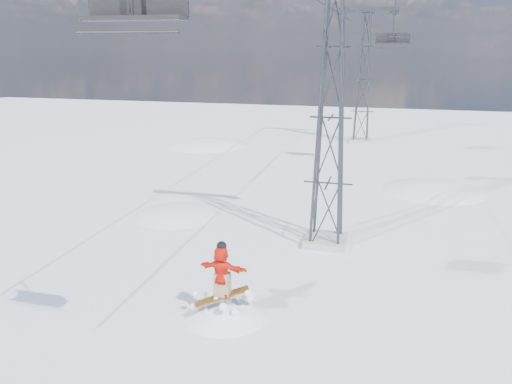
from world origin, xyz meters
TOP-DOWN VIEW (x-y plane):
  - ground at (0.00, 0.00)m, footprint 120.00×120.00m
  - snow_terrain at (-4.77, 21.24)m, footprint 39.00×37.00m
  - lift_tower_near at (0.80, 8.00)m, footprint 5.20×1.80m
  - lift_tower_far at (0.80, 33.00)m, footprint 5.20×1.80m
  - haul_cables at (0.80, 19.50)m, footprint 4.46×51.00m
  - snowboarder_jump at (-1.53, 1.14)m, footprint 4.40×4.40m
  - lift_chair_near at (-1.40, -3.93)m, footprint 1.93×0.55m
  - lift_chair_mid at (3.00, 22.11)m, footprint 2.17×0.62m

SIDE VIEW (x-z plane):
  - snow_terrain at x=-4.77m, z-range -20.59..1.41m
  - snowboarder_jump at x=-1.53m, z-range -4.94..1.66m
  - ground at x=0.00m, z-range 0.00..0.00m
  - lift_tower_near at x=0.80m, z-range -0.24..11.18m
  - lift_tower_far at x=0.80m, z-range -0.24..11.18m
  - lift_chair_mid at x=3.00m, z-range 7.35..10.04m
  - lift_chair_near at x=-1.40m, z-range 7.74..10.13m
  - haul_cables at x=0.80m, z-range 10.82..10.88m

